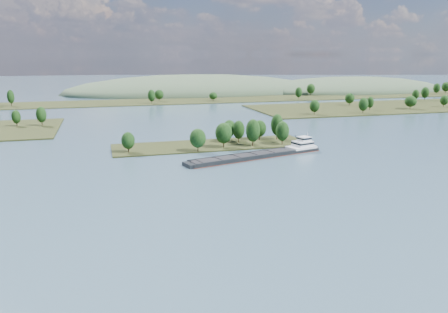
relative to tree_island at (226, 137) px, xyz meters
name	(u,v)px	position (x,y,z in m)	size (l,w,h in m)	color
ground	(250,176)	(-7.06, -58.18, -4.32)	(1800.00, 1800.00, 0.00)	#344B5B
tree_island	(226,137)	(0.00, 0.00, 0.00)	(100.00, 32.56, 15.10)	black
right_bank	(425,105)	(224.10, 121.15, -3.27)	(320.00, 90.00, 14.88)	black
back_shoreline	(167,101)	(2.73, 221.53, -3.56)	(900.00, 60.00, 15.76)	black
hill_east	(351,91)	(252.94, 291.82, -4.32)	(260.00, 140.00, 36.00)	#384B34
hill_west	(195,92)	(52.94, 321.82, -4.32)	(320.00, 160.00, 44.00)	#384B34
cargo_barge	(264,154)	(10.39, -27.92, -3.13)	(69.52, 26.27, 9.44)	black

